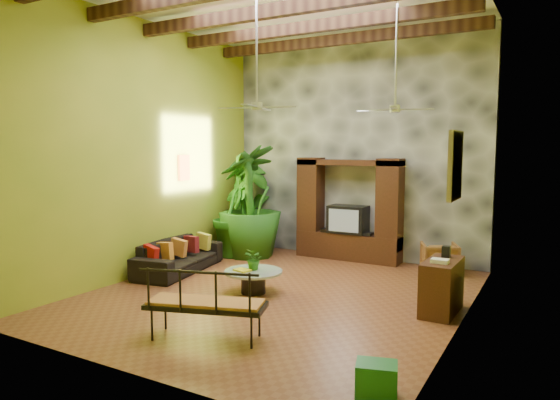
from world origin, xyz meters
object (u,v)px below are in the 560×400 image
Objects in this scene: ceiling_fan_front at (257,94)px; side_console at (442,287)px; green_bin at (376,380)px; tall_plant_a at (250,199)px; tall_plant_b at (233,214)px; sofa at (179,256)px; wicker_armchair at (439,258)px; coffee_table at (253,279)px; ceiling_fan_back at (395,97)px; tall_plant_c at (250,201)px; iron_bench at (202,301)px; entertainment_center at (348,217)px.

side_console is at bearing 15.15° from ceiling_fan_front.
side_console reaches higher than green_bin.
ceiling_fan_front is 4.82m from tall_plant_a.
sofa is at bearing -92.87° from tall_plant_b.
side_console is at bearing -99.66° from sofa.
coffee_table is at bearing 27.40° from wicker_armchair.
ceiling_fan_back is 5.26m from sofa.
green_bin is (4.74, -4.94, -1.12)m from tall_plant_c.
ceiling_fan_front is 0.72× the size of tall_plant_c.
sofa is 1.92m from tall_plant_b.
side_console is (2.85, 0.77, -2.99)m from ceiling_fan_front.
tall_plant_c reaches higher than iron_bench.
ceiling_fan_back is 4.39m from tall_plant_c.
tall_plant_b is at bearing -158.45° from entertainment_center.
ceiling_fan_front is 4.50× the size of green_bin.
side_console is at bearing -27.66° from tall_plant_a.
ceiling_fan_back reaches higher than green_bin.
tall_plant_a reaches higher than iron_bench.
wicker_armchair is at bearing -8.93° from entertainment_center.
coffee_table is (-0.23, 0.22, -3.15)m from ceiling_fan_front.
coffee_table is (2.06, -2.33, -0.74)m from tall_plant_b.
entertainment_center is 5.80× the size of green_bin.
iron_bench is (2.81, -5.48, -0.71)m from tall_plant_a.
iron_bench is 1.63× the size of side_console.
green_bin is (5.22, -3.01, -0.15)m from sofa.
iron_bench is at bearing -144.22° from sofa.
tall_plant_c is 2.53× the size of side_console.
iron_bench is (2.65, -4.48, -0.46)m from tall_plant_b.
iron_bench reaches higher than coffee_table.
entertainment_center is 0.96× the size of tall_plant_a.
wicker_armchair is 3.92m from coffee_table.
sofa reaches higher than wicker_armchair.
tall_plant_a is 1.49× the size of iron_bench.
wicker_armchair is at bearing -72.21° from sofa.
tall_plant_a is at bearing 98.84° from iron_bench.
coffee_table is (2.16, -0.54, -0.07)m from sofa.
entertainment_center is at bearing 21.55° from tall_plant_b.
sofa is at bearing -88.61° from tall_plant_a.
ceiling_fan_front is 0.94× the size of tall_plant_b.
wicker_armchair reaches higher than green_bin.
tall_plant_b is (-4.09, 0.95, -2.41)m from ceiling_fan_back.
ceiling_fan_front is 0.83× the size of sofa.
wicker_armchair is 4.34m from tall_plant_c.
wicker_armchair is (4.68, 2.45, -0.01)m from sofa.
coffee_table is (2.22, -3.33, -0.99)m from tall_plant_a.
wicker_armchair is 0.68× the size of side_console.
ceiling_fan_front is at bearing 82.20° from iron_bench.
wicker_armchair is (2.30, 3.21, -3.09)m from ceiling_fan_front.
entertainment_center is 4.30m from ceiling_fan_front.
tall_plant_a reaches higher than coffee_table.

